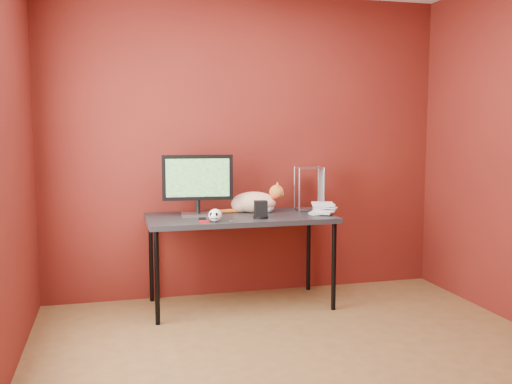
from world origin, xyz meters
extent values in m
cube|color=brown|center=(0.00, 0.00, 0.00)|extent=(3.50, 3.50, 0.01)
cube|color=#561410|center=(0.00, 1.75, 1.30)|extent=(3.50, 0.02, 2.60)
cube|color=black|center=(-0.15, 1.37, 0.73)|extent=(1.50, 0.70, 0.04)
cylinder|color=black|center=(-0.85, 1.07, 0.35)|extent=(0.04, 0.04, 0.71)
cylinder|color=black|center=(0.55, 1.07, 0.35)|extent=(0.04, 0.04, 0.71)
cylinder|color=black|center=(-0.85, 1.67, 0.35)|extent=(0.04, 0.04, 0.71)
cylinder|color=black|center=(0.55, 1.67, 0.35)|extent=(0.04, 0.04, 0.71)
cube|color=#A7A6AB|center=(-0.48, 1.46, 0.76)|extent=(0.28, 0.20, 0.02)
cylinder|color=black|center=(-0.48, 1.46, 0.83)|extent=(0.04, 0.04, 0.11)
cube|color=black|center=(-0.48, 1.46, 1.06)|extent=(0.57, 0.08, 0.37)
cube|color=#144C14|center=(-0.48, 1.46, 1.06)|extent=(0.51, 0.05, 0.31)
ellipsoid|color=orange|center=(0.01, 1.51, 0.84)|extent=(0.42, 0.32, 0.18)
ellipsoid|color=orange|center=(-0.10, 1.55, 0.82)|extent=(0.22, 0.22, 0.14)
sphere|color=white|center=(0.11, 1.47, 0.81)|extent=(0.12, 0.12, 0.12)
sphere|color=orange|center=(0.18, 1.44, 0.93)|extent=(0.12, 0.12, 0.12)
cone|color=orange|center=(0.17, 1.41, 0.99)|extent=(0.04, 0.04, 0.05)
cone|color=orange|center=(0.20, 1.47, 0.99)|extent=(0.04, 0.04, 0.05)
cylinder|color=#B40C0C|center=(0.16, 1.45, 0.88)|extent=(0.09, 0.09, 0.01)
cylinder|color=orange|center=(-0.21, 1.54, 0.77)|extent=(0.20, 0.04, 0.03)
ellipsoid|color=white|center=(-0.40, 1.11, 0.80)|extent=(0.10, 0.10, 0.10)
ellipsoid|color=black|center=(-0.42, 1.07, 0.81)|extent=(0.03, 0.02, 0.03)
ellipsoid|color=black|center=(-0.38, 1.07, 0.81)|extent=(0.03, 0.02, 0.03)
cube|color=black|center=(-0.40, 1.07, 0.78)|extent=(0.05, 0.03, 0.01)
cylinder|color=black|center=(-0.02, 1.20, 0.76)|extent=(0.12, 0.12, 0.02)
cube|color=black|center=(-0.02, 1.20, 0.83)|extent=(0.11, 0.10, 0.12)
imported|color=beige|center=(0.47, 1.36, 0.87)|extent=(0.29, 0.30, 0.24)
imported|color=beige|center=(0.47, 1.36, 1.12)|extent=(0.27, 0.30, 0.24)
imported|color=beige|center=(0.47, 1.36, 1.36)|extent=(0.26, 0.29, 0.24)
imported|color=beige|center=(0.47, 1.36, 1.60)|extent=(0.24, 0.29, 0.24)
cylinder|color=#A7A6AB|center=(0.39, 1.45, 0.94)|extent=(0.01, 0.01, 0.37)
cylinder|color=#A7A6AB|center=(0.61, 1.45, 0.94)|extent=(0.01, 0.01, 0.37)
cylinder|color=#A7A6AB|center=(0.39, 1.63, 0.94)|extent=(0.01, 0.01, 0.37)
cylinder|color=#A7A6AB|center=(0.61, 1.63, 0.94)|extent=(0.01, 0.01, 0.37)
cube|color=#A7A6AB|center=(0.50, 1.54, 0.76)|extent=(0.23, 0.19, 0.01)
cube|color=#A7A6AB|center=(0.50, 1.54, 1.11)|extent=(0.23, 0.19, 0.01)
cube|color=#AE0D13|center=(-0.49, 1.11, 0.76)|extent=(0.08, 0.04, 0.02)
cube|color=black|center=(-0.49, 1.19, 0.76)|extent=(0.06, 0.04, 0.02)
cylinder|color=#A7A6AB|center=(-0.27, 1.13, 0.75)|extent=(0.04, 0.04, 0.00)
camera|label=1|loc=(-1.16, -3.10, 1.46)|focal=40.00mm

